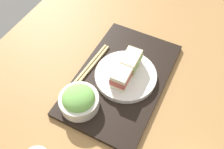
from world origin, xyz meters
TOP-DOWN VIEW (x-y plane):
  - ground_plane at (0.00, 0.00)cm, footprint 140.00×100.00cm
  - serving_tray at (3.77, -1.81)cm, footprint 43.69×27.22cm
  - sandwich_plate at (3.28, -0.56)cm, footprint 19.87×19.87cm
  - sandwich_near at (0.40, -0.52)cm, footprint 7.99×5.34cm
  - sandwich_far at (6.15, -0.61)cm, footprint 8.05×5.16cm
  - salad_bowl at (18.70, -8.51)cm, footprint 11.83×11.83cm
  - chopsticks_pair at (3.63, -12.83)cm, footprint 19.10×3.19cm

SIDE VIEW (x-z plane):
  - ground_plane at x=0.00cm, z-range -3.00..0.00cm
  - serving_tray at x=3.77cm, z-range 0.00..1.49cm
  - chopsticks_pair at x=3.63cm, z-range 1.49..2.19cm
  - sandwich_plate at x=3.28cm, z-range 1.49..3.23cm
  - salad_bowl at x=18.70cm, z-range 1.09..7.62cm
  - sandwich_far at x=6.15cm, z-range 3.23..8.47cm
  - sandwich_near at x=0.40cm, z-range 3.23..8.71cm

